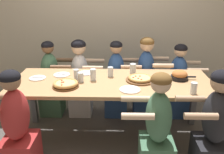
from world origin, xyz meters
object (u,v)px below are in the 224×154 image
object	(u,v)px
pizza_board_main	(140,79)
diner_far_midleft	(80,81)
empty_plate_b	(62,75)
diner_near_right	(213,132)
drinking_glass_e	(93,75)
drinking_glass_a	(194,89)
drinking_glass_b	(133,69)
diner_far_midright	(146,80)
skillet_bowl	(180,75)
drinking_glass_c	(110,72)
drinking_glass_f	(81,78)
empty_plate_c	(130,90)
diner_near_left	(18,131)
diner_far_left	(51,82)
diner_far_right	(178,84)
empty_plate_d	(38,78)
drinking_glass_d	(76,75)
empty_plate_a	(86,73)
diner_far_center	(116,82)
pizza_board_second	(66,84)
cocktail_glass_blue	(160,83)
diner_near_midright	(157,134)

from	to	relation	value
pizza_board_main	diner_far_midleft	size ratio (longest dim) A/B	0.30
empty_plate_b	diner_near_right	distance (m)	1.83
drinking_glass_e	empty_plate_b	bearing A→B (deg)	158.05
drinking_glass_a	drinking_glass_b	bearing A→B (deg)	133.39
diner_far_midright	drinking_glass_b	bearing A→B (deg)	-29.33
skillet_bowl	drinking_glass_c	size ratio (longest dim) A/B	2.47
drinking_glass_f	empty_plate_c	bearing A→B (deg)	-22.18
empty_plate_b	drinking_glass_e	distance (m)	0.44
drinking_glass_a	drinking_glass_e	size ratio (longest dim) A/B	0.88
diner_near_left	diner_far_left	bearing A→B (deg)	0.80
skillet_bowl	drinking_glass_b	world-z (taller)	drinking_glass_b
drinking_glass_f	diner_far_midleft	distance (m)	0.77
empty_plate_b	diner_far_right	size ratio (longest dim) A/B	0.19
empty_plate_b	empty_plate_d	bearing A→B (deg)	-154.80
drinking_glass_c	diner_far_midleft	distance (m)	0.75
empty_plate_d	drinking_glass_a	size ratio (longest dim) A/B	1.60
drinking_glass_e	diner_near_left	bearing A→B (deg)	-134.47
drinking_glass_d	drinking_glass_e	xyz separation A→B (m)	(0.20, -0.02, 0.01)
drinking_glass_c	empty_plate_a	bearing A→B (deg)	163.20
drinking_glass_c	empty_plate_d	bearing A→B (deg)	-173.45
empty_plate_a	drinking_glass_f	distance (m)	0.29
drinking_glass_e	diner_far_center	distance (m)	0.78
skillet_bowl	drinking_glass_a	size ratio (longest dim) A/B	2.43
pizza_board_second	diner_far_right	size ratio (longest dim) A/B	0.27
diner_near_right	diner_far_right	bearing A→B (deg)	1.64
diner_far_midleft	diner_near_left	xyz separation A→B (m)	(-0.41, -1.33, -0.01)
drinking_glass_a	drinking_glass_d	distance (m)	1.32
cocktail_glass_blue	diner_near_midright	world-z (taller)	diner_near_midright
skillet_bowl	diner_near_right	bearing A→B (deg)	-76.59
drinking_glass_f	diner_near_right	bearing A→B (deg)	-25.37
diner_near_left	diner_far_midright	bearing A→B (deg)	-45.65
diner_far_right	diner_far_center	bearing A→B (deg)	-90.00
diner_far_left	drinking_glass_e	bearing A→B (deg)	46.87
empty_plate_c	diner_far_center	distance (m)	0.98
empty_plate_d	diner_far_midright	distance (m)	1.51
empty_plate_c	diner_far_midleft	xyz separation A→B (m)	(-0.67, 0.92, -0.26)
drinking_glass_f	diner_far_midleft	xyz separation A→B (m)	(-0.12, 0.70, -0.31)
diner_near_left	drinking_glass_a	bearing A→B (deg)	-79.19
pizza_board_second	diner_far_midright	distance (m)	1.32
diner_near_midright	diner_near_right	size ratio (longest dim) A/B	0.98
diner_near_left	diner_far_center	xyz separation A→B (m)	(0.93, 1.33, -0.02)
pizza_board_second	diner_far_center	distance (m)	1.06
pizza_board_main	drinking_glass_c	distance (m)	0.38
diner_far_midleft	diner_far_center	xyz separation A→B (m)	(0.52, 0.00, -0.02)
pizza_board_main	drinking_glass_e	xyz separation A→B (m)	(-0.55, 0.00, 0.04)
drinking_glass_b	diner_near_left	size ratio (longest dim) A/B	0.11
drinking_glass_d	diner_near_right	distance (m)	1.59
empty_plate_b	diner_far_right	distance (m)	1.66
empty_plate_b	drinking_glass_a	xyz separation A→B (m)	(1.47, -0.51, 0.05)
diner_far_midleft	diner_near_left	distance (m)	1.39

